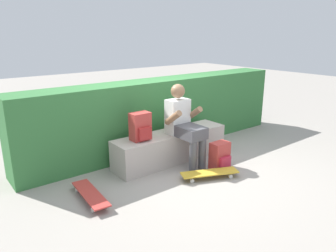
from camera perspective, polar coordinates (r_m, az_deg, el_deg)
ground_plane at (r=4.75m, az=3.91°, el=-7.72°), size 24.00×24.00×0.00m
bench_main at (r=4.98m, az=0.54°, el=-3.67°), size 1.91×0.46×0.46m
person_skater at (r=4.73m, az=2.85°, el=0.66°), size 0.49×0.62×1.21m
skateboard_near_person at (r=4.48m, az=7.46°, el=-8.32°), size 0.81×0.50×0.09m
skateboard_beside_bench at (r=4.02m, az=-13.70°, el=-11.73°), size 0.26×0.81×0.09m
backpack_on_bench at (r=4.53m, az=-4.92°, el=-0.17°), size 0.28×0.23×0.40m
backpack_on_ground at (r=4.76m, az=9.27°, el=-5.31°), size 0.28×0.23×0.40m
hedge_row at (r=5.51m, az=-1.10°, el=2.29°), size 4.99×0.54×1.18m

